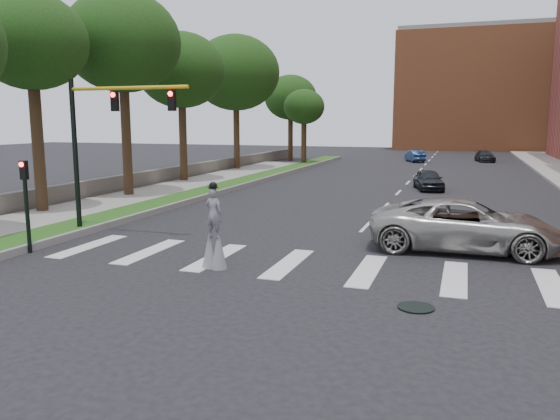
% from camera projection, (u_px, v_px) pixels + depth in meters
% --- Properties ---
extents(ground_plane, '(160.00, 160.00, 0.00)m').
position_uv_depth(ground_plane, '(319.00, 276.00, 16.27)').
color(ground_plane, black).
rests_on(ground_plane, ground).
extents(grass_median, '(2.00, 60.00, 0.25)m').
position_uv_depth(grass_median, '(234.00, 184.00, 38.59)').
color(grass_median, '#204E16').
rests_on(grass_median, ground).
extents(median_curb, '(0.20, 60.00, 0.28)m').
position_uv_depth(median_curb, '(247.00, 184.00, 38.26)').
color(median_curb, gray).
rests_on(median_curb, ground).
extents(sidewalk_left, '(4.00, 60.00, 0.18)m').
position_uv_depth(sidewalk_left, '(112.00, 202.00, 30.21)').
color(sidewalk_left, gray).
rests_on(sidewalk_left, ground).
extents(stone_wall, '(0.50, 56.00, 1.10)m').
position_uv_depth(stone_wall, '(179.00, 173.00, 42.14)').
color(stone_wall, '#5B564E').
rests_on(stone_wall, ground).
extents(manhole, '(0.90, 0.90, 0.04)m').
position_uv_depth(manhole, '(416.00, 307.00, 13.45)').
color(manhole, black).
rests_on(manhole, ground).
extents(building_backdrop, '(26.00, 14.00, 18.00)m').
position_uv_depth(building_backdrop, '(483.00, 92.00, 85.77)').
color(building_backdrop, '#BE683B').
rests_on(building_backdrop, ground).
extents(traffic_signal, '(5.30, 0.23, 6.20)m').
position_uv_depth(traffic_signal, '(99.00, 131.00, 21.51)').
color(traffic_signal, black).
rests_on(traffic_signal, ground).
extents(secondary_signal, '(0.25, 0.21, 3.23)m').
position_uv_depth(secondary_signal, '(26.00, 198.00, 18.76)').
color(secondary_signal, black).
rests_on(secondary_signal, ground).
extents(stilt_performer, '(0.84, 0.56, 2.72)m').
position_uv_depth(stilt_performer, '(214.00, 236.00, 16.96)').
color(stilt_performer, '#352315').
rests_on(stilt_performer, ground).
extents(suv_crossing, '(6.69, 3.20, 1.84)m').
position_uv_depth(suv_crossing, '(466.00, 225.00, 19.29)').
color(suv_crossing, '#A6A59D').
rests_on(suv_crossing, ground).
extents(car_near, '(2.52, 4.23, 1.35)m').
position_uv_depth(car_near, '(428.00, 180.00, 36.28)').
color(car_near, black).
rests_on(car_near, ground).
extents(car_mid, '(2.72, 4.17, 1.30)m').
position_uv_depth(car_mid, '(415.00, 156.00, 60.83)').
color(car_mid, navy).
rests_on(car_mid, ground).
extents(car_far, '(2.40, 4.36, 1.20)m').
position_uv_depth(car_far, '(485.00, 156.00, 60.93)').
color(car_far, black).
rests_on(car_far, ground).
extents(tree_1, '(5.34, 5.34, 10.54)m').
position_uv_depth(tree_1, '(31.00, 43.00, 25.72)').
color(tree_1, '#352315').
rests_on(tree_1, ground).
extents(tree_2, '(6.76, 6.76, 11.92)m').
position_uv_depth(tree_2, '(122.00, 43.00, 31.45)').
color(tree_2, '#352315').
rests_on(tree_2, ground).
extents(tree_3, '(6.38, 6.38, 10.87)m').
position_uv_depth(tree_3, '(181.00, 71.00, 39.39)').
color(tree_3, '#352315').
rests_on(tree_3, ground).
extents(tree_4, '(7.95, 7.95, 12.20)m').
position_uv_depth(tree_4, '(236.00, 73.00, 49.27)').
color(tree_4, '#352315').
rests_on(tree_4, ground).
extents(tree_5, '(5.93, 5.93, 9.68)m').
position_uv_depth(tree_5, '(291.00, 98.00, 61.73)').
color(tree_5, '#352315').
rests_on(tree_5, ground).
extents(tree_6, '(4.20, 4.20, 7.76)m').
position_uv_depth(tree_6, '(304.00, 107.00, 56.00)').
color(tree_6, '#352315').
rests_on(tree_6, ground).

